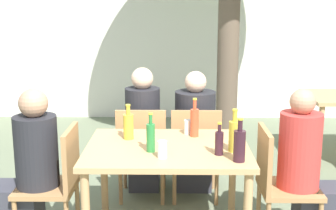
{
  "coord_description": "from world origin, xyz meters",
  "views": [
    {
      "loc": [
        0.05,
        -3.34,
        1.82
      ],
      "look_at": [
        0.0,
        0.3,
        1.0
      ],
      "focal_mm": 50.0,
      "sensor_mm": 36.0,
      "label": 1
    }
  ],
  "objects_px": {
    "wine_bottle_2": "(239,145)",
    "green_bottle_5": "(151,137)",
    "drinking_glass_0": "(188,127)",
    "wine_bottle_3": "(219,142)",
    "person_seated_3": "(194,138)",
    "person_seated_2": "(144,137)",
    "person_seated_1": "(310,175)",
    "soda_bottle_0": "(195,122)",
    "person_seated_0": "(27,173)",
    "patio_chair_1": "(278,179)",
    "patio_chair_2": "(142,149)",
    "patio_chair_3": "(195,149)",
    "oil_cruet_4": "(128,126)",
    "drinking_glass_1": "(162,150)",
    "patio_chair_0": "(57,178)",
    "oil_cruet_1": "(234,135)",
    "dining_table_front": "(167,157)"
  },
  "relations": [
    {
      "from": "wine_bottle_2",
      "to": "green_bottle_5",
      "type": "xyz_separation_m",
      "value": [
        -0.61,
        0.2,
        -0.01
      ]
    },
    {
      "from": "drinking_glass_0",
      "to": "wine_bottle_3",
      "type": "bearing_deg",
      "value": -68.51
    },
    {
      "from": "person_seated_3",
      "to": "person_seated_2",
      "type": "bearing_deg",
      "value": -0.41
    },
    {
      "from": "person_seated_1",
      "to": "person_seated_3",
      "type": "xyz_separation_m",
      "value": [
        -0.83,
        0.94,
        0.01
      ]
    },
    {
      "from": "soda_bottle_0",
      "to": "wine_bottle_2",
      "type": "height_order",
      "value": "soda_bottle_0"
    },
    {
      "from": "person_seated_0",
      "to": "soda_bottle_0",
      "type": "xyz_separation_m",
      "value": [
        1.29,
        0.27,
        0.34
      ]
    },
    {
      "from": "person_seated_3",
      "to": "person_seated_0",
      "type": "bearing_deg",
      "value": 35.44
    },
    {
      "from": "wine_bottle_3",
      "to": "soda_bottle_0",
      "type": "bearing_deg",
      "value": 108.88
    },
    {
      "from": "patio_chair_1",
      "to": "patio_chair_2",
      "type": "relative_size",
      "value": 1.0
    },
    {
      "from": "wine_bottle_3",
      "to": "patio_chair_3",
      "type": "bearing_deg",
      "value": 97.88
    },
    {
      "from": "oil_cruet_4",
      "to": "drinking_glass_1",
      "type": "relative_size",
      "value": 2.28
    },
    {
      "from": "patio_chair_1",
      "to": "drinking_glass_1",
      "type": "height_order",
      "value": "patio_chair_1"
    },
    {
      "from": "patio_chair_3",
      "to": "wine_bottle_3",
      "type": "bearing_deg",
      "value": 97.88
    },
    {
      "from": "green_bottle_5",
      "to": "soda_bottle_0",
      "type": "bearing_deg",
      "value": 49.67
    },
    {
      "from": "wine_bottle_3",
      "to": "oil_cruet_4",
      "type": "relative_size",
      "value": 0.85
    },
    {
      "from": "person_seated_2",
      "to": "wine_bottle_3",
      "type": "xyz_separation_m",
      "value": [
        0.61,
        -1.13,
        0.3
      ]
    },
    {
      "from": "soda_bottle_0",
      "to": "oil_cruet_4",
      "type": "height_order",
      "value": "soda_bottle_0"
    },
    {
      "from": "patio_chair_0",
      "to": "green_bottle_5",
      "type": "height_order",
      "value": "green_bottle_5"
    },
    {
      "from": "soda_bottle_0",
      "to": "wine_bottle_2",
      "type": "relative_size",
      "value": 1.03
    },
    {
      "from": "person_seated_3",
      "to": "patio_chair_3",
      "type": "bearing_deg",
      "value": 90.0
    },
    {
      "from": "patio_chair_0",
      "to": "drinking_glass_1",
      "type": "distance_m",
      "value": 0.91
    },
    {
      "from": "person_seated_3",
      "to": "oil_cruet_1",
      "type": "distance_m",
      "value": 1.13
    },
    {
      "from": "patio_chair_2",
      "to": "wine_bottle_2",
      "type": "bearing_deg",
      "value": 125.39
    },
    {
      "from": "oil_cruet_1",
      "to": "wine_bottle_2",
      "type": "bearing_deg",
      "value": -87.76
    },
    {
      "from": "person_seated_3",
      "to": "wine_bottle_3",
      "type": "bearing_deg",
      "value": 96.3
    },
    {
      "from": "person_seated_1",
      "to": "drinking_glass_1",
      "type": "height_order",
      "value": "person_seated_1"
    },
    {
      "from": "person_seated_2",
      "to": "oil_cruet_1",
      "type": "height_order",
      "value": "person_seated_2"
    },
    {
      "from": "person_seated_1",
      "to": "wine_bottle_3",
      "type": "distance_m",
      "value": 0.8
    },
    {
      "from": "oil_cruet_4",
      "to": "drinking_glass_0",
      "type": "xyz_separation_m",
      "value": [
        0.47,
        0.14,
        -0.05
      ]
    },
    {
      "from": "dining_table_front",
      "to": "soda_bottle_0",
      "type": "xyz_separation_m",
      "value": [
        0.21,
        0.27,
        0.21
      ]
    },
    {
      "from": "oil_cruet_1",
      "to": "oil_cruet_4",
      "type": "distance_m",
      "value": 0.85
    },
    {
      "from": "patio_chair_1",
      "to": "drinking_glass_1",
      "type": "bearing_deg",
      "value": 106.71
    },
    {
      "from": "dining_table_front",
      "to": "person_seated_1",
      "type": "bearing_deg",
      "value": -0.0
    },
    {
      "from": "patio_chair_1",
      "to": "oil_cruet_1",
      "type": "distance_m",
      "value": 0.53
    },
    {
      "from": "patio_chair_0",
      "to": "wine_bottle_3",
      "type": "height_order",
      "value": "wine_bottle_3"
    },
    {
      "from": "patio_chair_0",
      "to": "wine_bottle_3",
      "type": "bearing_deg",
      "value": 81.17
    },
    {
      "from": "wine_bottle_3",
      "to": "drinking_glass_0",
      "type": "height_order",
      "value": "wine_bottle_3"
    },
    {
      "from": "patio_chair_2",
      "to": "drinking_glass_0",
      "type": "relative_size",
      "value": 7.41
    },
    {
      "from": "dining_table_front",
      "to": "patio_chair_1",
      "type": "relative_size",
      "value": 1.38
    },
    {
      "from": "dining_table_front",
      "to": "oil_cruet_1",
      "type": "xyz_separation_m",
      "value": [
        0.48,
        -0.11,
        0.21
      ]
    },
    {
      "from": "patio_chair_0",
      "to": "person_seated_2",
      "type": "distance_m",
      "value": 1.12
    },
    {
      "from": "person_seated_2",
      "to": "drinking_glass_0",
      "type": "bearing_deg",
      "value": 123.67
    },
    {
      "from": "soda_bottle_0",
      "to": "patio_chair_2",
      "type": "bearing_deg",
      "value": 135.77
    },
    {
      "from": "patio_chair_3",
      "to": "oil_cruet_1",
      "type": "distance_m",
      "value": 0.93
    },
    {
      "from": "person_seated_3",
      "to": "soda_bottle_0",
      "type": "height_order",
      "value": "person_seated_3"
    },
    {
      "from": "green_bottle_5",
      "to": "person_seated_0",
      "type": "bearing_deg",
      "value": 172.63
    },
    {
      "from": "dining_table_front",
      "to": "drinking_glass_0",
      "type": "xyz_separation_m",
      "value": [
        0.16,
        0.33,
        0.15
      ]
    },
    {
      "from": "oil_cruet_1",
      "to": "patio_chair_0",
      "type": "bearing_deg",
      "value": 175.19
    },
    {
      "from": "soda_bottle_0",
      "to": "person_seated_2",
      "type": "bearing_deg",
      "value": 124.01
    },
    {
      "from": "patio_chair_0",
      "to": "person_seated_1",
      "type": "bearing_deg",
      "value": 90.0
    }
  ]
}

